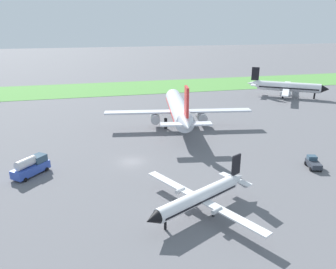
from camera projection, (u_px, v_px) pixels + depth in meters
The scene contains 7 objects.
ground_plane at pixel (132, 162), 61.22m from camera, with size 600.00×600.00×0.00m, color slate.
grass_taxiway_strip at pixel (106, 89), 127.83m from camera, with size 360.00×28.00×0.08m, color #549342.
airplane_parked_jet_far at pixel (287, 87), 113.17m from camera, with size 23.82×23.68×9.71m.
airplane_midfield_jet at pixel (178, 109), 80.19m from camera, with size 35.80×35.27×12.70m.
airplane_foreground_turboprop at pixel (200, 197), 44.35m from camera, with size 17.15×19.71×6.43m.
pushback_tug_near_gate at pixel (313, 163), 58.47m from camera, with size 2.85×3.95×1.95m.
fuel_truck_midfield at pixel (31, 166), 55.56m from camera, with size 6.07×6.49×3.29m.
Camera 1 is at (-6.81, -56.25, 24.67)m, focal length 35.15 mm.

